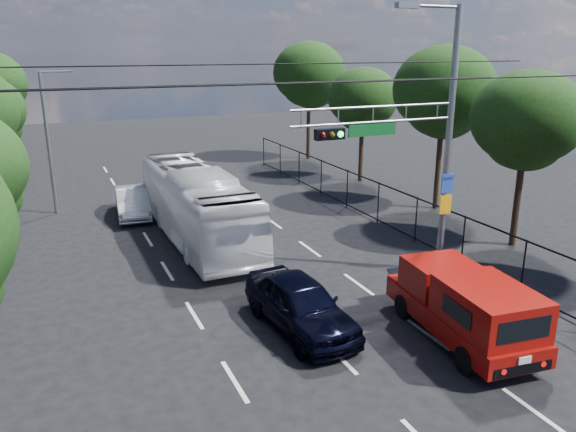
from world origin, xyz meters
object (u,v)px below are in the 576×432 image
white_bus (196,204)px  white_van (132,202)px  red_pickup (464,305)px  signal_mast (421,134)px  navy_hatchback (300,304)px

white_bus → white_van: bearing=113.6°
white_van → white_bus: bearing=-61.2°
red_pickup → white_van: red_pickup is taller
signal_mast → white_bus: 10.25m
signal_mast → white_van: 15.23m
signal_mast → red_pickup: bearing=-109.1°
red_pickup → navy_hatchback: size_ratio=1.21×
signal_mast → white_van: bearing=124.7°
signal_mast → navy_hatchback: size_ratio=2.01×
signal_mast → white_van: (-8.28, 11.95, -4.53)m
red_pickup → white_van: size_ratio=1.32×
signal_mast → red_pickup: signal_mast is taller
navy_hatchback → white_van: 14.34m
navy_hatchback → white_van: navy_hatchback is taller
red_pickup → white_bus: (-4.61, 11.88, 0.45)m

